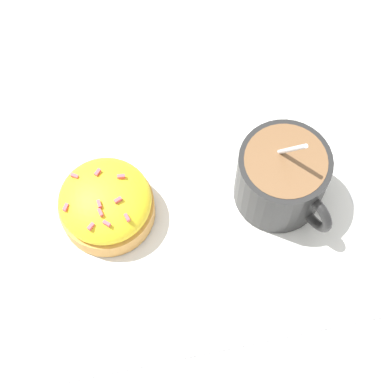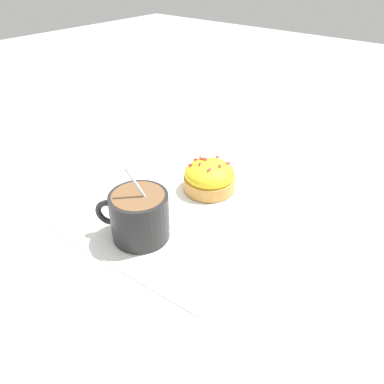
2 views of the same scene
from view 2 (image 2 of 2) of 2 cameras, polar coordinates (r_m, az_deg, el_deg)
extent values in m
plane|color=#B2B2B7|center=(0.61, -2.11, -2.94)|extent=(3.00, 3.00, 0.00)
cube|color=white|center=(0.61, -2.12, -2.83)|extent=(0.33, 0.31, 0.00)
cylinder|color=black|center=(0.54, -7.68, -3.79)|extent=(0.09, 0.09, 0.07)
cylinder|color=brown|center=(0.53, -7.92, -1.22)|extent=(0.08, 0.08, 0.01)
torus|color=black|center=(0.56, -12.47, -3.07)|extent=(0.03, 0.04, 0.04)
ellipsoid|color=silver|center=(0.56, -9.85, -5.78)|extent=(0.03, 0.03, 0.01)
cylinder|color=silver|center=(0.52, -6.70, -1.45)|extent=(0.04, 0.05, 0.11)
cylinder|color=#D19347|center=(0.66, 2.65, 1.40)|extent=(0.09, 0.09, 0.02)
ellipsoid|color=yellow|center=(0.65, 2.70, 2.83)|extent=(0.09, 0.09, 0.04)
cube|color=#EA4C56|center=(0.67, 1.30, 5.31)|extent=(0.01, 0.01, 0.00)
cube|color=#EA4C56|center=(0.65, 2.01, 5.03)|extent=(0.00, 0.01, 0.00)
cube|color=#EA4C56|center=(0.67, 3.90, 5.30)|extent=(0.01, 0.01, 0.00)
cube|color=#EA4C56|center=(0.62, 2.65, 3.42)|extent=(0.01, 0.00, 0.00)
cube|color=#EA4C56|center=(0.65, 1.47, 5.11)|extent=(0.01, 0.01, 0.00)
cube|color=#EA4C56|center=(0.66, 0.54, 4.96)|extent=(0.01, 0.01, 0.00)
cube|color=#EA4C56|center=(0.64, 1.22, 4.36)|extent=(0.01, 0.01, 0.00)
cube|color=#EA4C56|center=(0.63, 4.27, 4.02)|extent=(0.01, 0.01, 0.00)
cube|color=#EA4C56|center=(0.65, 5.46, 4.37)|extent=(0.01, 0.01, 0.00)
cube|color=#EA4C56|center=(0.64, -0.22, 4.14)|extent=(0.01, 0.01, 0.00)
camera|label=1|loc=(0.73, -23.14, 49.01)|focal=60.00mm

